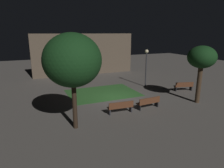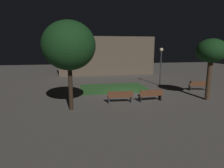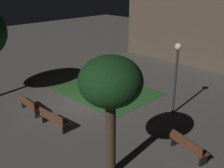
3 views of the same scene
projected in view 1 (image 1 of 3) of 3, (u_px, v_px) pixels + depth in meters
ground_plane at (117, 98)px, 17.11m from camera, size 60.00×60.00×0.00m
grass_lawn at (103, 93)px, 18.59m from camera, size 6.34×4.70×0.01m
bench_front_left at (121, 107)px, 13.76m from camera, size 1.83×0.61×0.88m
bench_near_trees at (149, 102)px, 14.64m from camera, size 1.83×0.59×0.88m
bench_front_right at (184, 86)px, 19.15m from camera, size 1.86×0.93×0.88m
tree_near_wall at (72, 61)px, 10.78m from camera, size 3.21×3.21×5.49m
tree_left_canopy at (202, 58)px, 15.17m from camera, size 2.16×2.16×4.53m
lamp_post_near_wall at (146, 61)px, 20.12m from camera, size 0.36×0.36×3.84m
building_wall_backdrop at (85, 54)px, 26.30m from camera, size 13.41×0.80×5.36m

